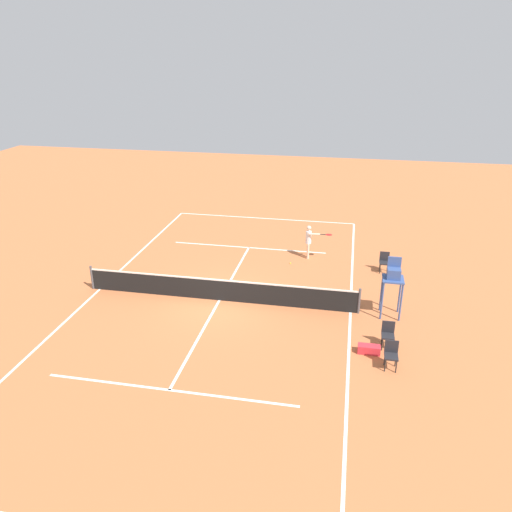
# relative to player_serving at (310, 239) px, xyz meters

# --- Properties ---
(ground_plane) EXTENTS (60.00, 60.00, 0.00)m
(ground_plane) POSITION_rel_player_serving_xyz_m (3.22, 5.21, -1.01)
(ground_plane) COLOR #C66B3D
(court_lines) EXTENTS (10.85, 21.90, 0.01)m
(court_lines) POSITION_rel_player_serving_xyz_m (3.22, 5.21, -1.01)
(court_lines) COLOR white
(court_lines) RESTS_ON ground
(tennis_net) EXTENTS (11.45, 0.10, 1.07)m
(tennis_net) POSITION_rel_player_serving_xyz_m (3.22, 5.21, -0.51)
(tennis_net) COLOR #4C4C51
(tennis_net) RESTS_ON ground
(player_serving) EXTENTS (1.29, 0.48, 1.70)m
(player_serving) POSITION_rel_player_serving_xyz_m (0.00, 0.00, 0.00)
(player_serving) COLOR beige
(player_serving) RESTS_ON ground
(tennis_ball) EXTENTS (0.07, 0.07, 0.07)m
(tennis_ball) POSITION_rel_player_serving_xyz_m (0.81, 0.91, -0.98)
(tennis_ball) COLOR #CCE033
(tennis_ball) RESTS_ON ground
(umpire_chair) EXTENTS (0.80, 0.80, 2.41)m
(umpire_chair) POSITION_rel_player_serving_xyz_m (-3.64, 5.14, 0.60)
(umpire_chair) COLOR #38518C
(umpire_chair) RESTS_ON ground
(courtside_chair_near) EXTENTS (0.44, 0.46, 0.95)m
(courtside_chair_near) POSITION_rel_player_serving_xyz_m (-3.49, 8.70, -0.48)
(courtside_chair_near) COLOR #262626
(courtside_chair_near) RESTS_ON ground
(courtside_chair_mid) EXTENTS (0.44, 0.46, 0.95)m
(courtside_chair_mid) POSITION_rel_player_serving_xyz_m (-3.59, 0.97, -0.48)
(courtside_chair_mid) COLOR #262626
(courtside_chair_mid) RESTS_ON ground
(courtside_chair_far) EXTENTS (0.44, 0.46, 0.95)m
(courtside_chair_far) POSITION_rel_player_serving_xyz_m (-3.44, 7.46, -0.48)
(courtside_chair_far) COLOR #262626
(courtside_chair_far) RESTS_ON ground
(equipment_bag) EXTENTS (0.76, 0.32, 0.30)m
(equipment_bag) POSITION_rel_player_serving_xyz_m (-2.82, 7.98, -0.86)
(equipment_bag) COLOR red
(equipment_bag) RESTS_ON ground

